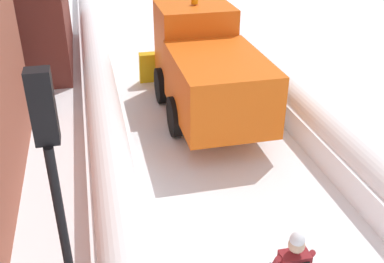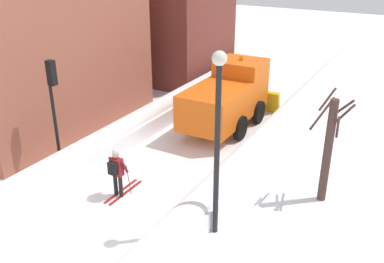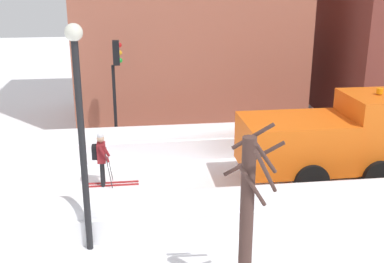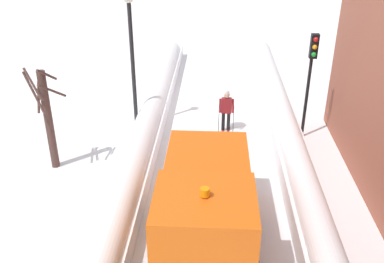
% 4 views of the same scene
% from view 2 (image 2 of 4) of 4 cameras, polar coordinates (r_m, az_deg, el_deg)
% --- Properties ---
extents(ground_plane, '(80.00, 80.00, 0.00)m').
position_cam_2_polar(ground_plane, '(20.79, 4.24, 1.03)').
color(ground_plane, white).
extents(snowbank_left, '(1.10, 36.00, 1.22)m').
position_cam_2_polar(snowbank_left, '(21.79, -2.22, 3.77)').
color(snowbank_left, white).
rests_on(snowbank_left, ground).
extents(snowbank_right, '(1.10, 36.00, 1.12)m').
position_cam_2_polar(snowbank_right, '(19.70, 11.46, 0.87)').
color(snowbank_right, white).
rests_on(snowbank_right, ground).
extents(building_brick_mid, '(8.97, 6.57, 8.39)m').
position_cam_2_polar(building_brick_mid, '(28.62, -5.34, 16.04)').
color(building_brick_mid, brown).
rests_on(building_brick_mid, ground).
extents(plow_truck, '(3.20, 5.98, 3.12)m').
position_cam_2_polar(plow_truck, '(20.06, 4.84, 4.66)').
color(plow_truck, orange).
rests_on(plow_truck, ground).
extents(skier, '(0.62, 1.80, 1.81)m').
position_cam_2_polar(skier, '(14.73, -9.97, -5.10)').
color(skier, black).
rests_on(skier, ground).
extents(traffic_light_pole, '(0.28, 0.42, 4.27)m').
position_cam_2_polar(traffic_light_pole, '(16.28, -17.92, 4.62)').
color(traffic_light_pole, black).
rests_on(traffic_light_pole, ground).
extents(street_lamp, '(0.40, 0.40, 5.55)m').
position_cam_2_polar(street_lamp, '(11.65, 3.43, 0.77)').
color(street_lamp, black).
rests_on(street_lamp, ground).
extents(bare_tree_near, '(1.27, 1.15, 3.86)m').
position_cam_2_polar(bare_tree_near, '(14.59, 17.69, -1.99)').
color(bare_tree_near, '#4A322C').
rests_on(bare_tree_near, ground).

